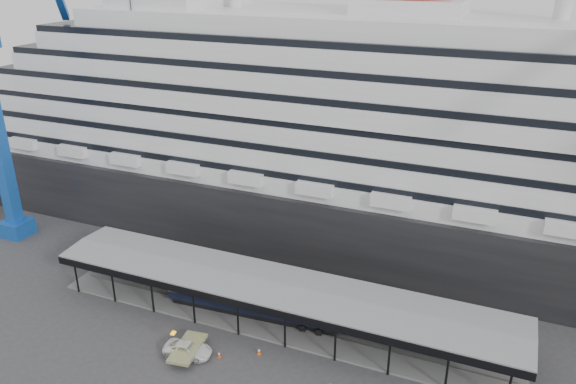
# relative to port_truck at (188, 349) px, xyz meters

# --- Properties ---
(ground) EXTENTS (200.00, 200.00, 0.00)m
(ground) POSITION_rel_port_truck_xyz_m (6.30, 4.37, -0.73)
(ground) COLOR #353538
(ground) RESTS_ON ground
(cruise_ship) EXTENTS (130.00, 30.00, 43.90)m
(cruise_ship) POSITION_rel_port_truck_xyz_m (6.34, 36.37, 17.62)
(cruise_ship) COLOR black
(cruise_ship) RESTS_ON ground
(platform_canopy) EXTENTS (56.00, 9.18, 5.30)m
(platform_canopy) POSITION_rel_port_truck_xyz_m (6.30, 9.37, 1.63)
(platform_canopy) COLOR slate
(platform_canopy) RESTS_ON ground
(crane_blue) EXTENTS (22.63, 19.19, 47.60)m
(crane_blue) POSITION_rel_port_truck_xyz_m (-38.82, 14.99, 19.22)
(crane_blue) COLOR #1752B3
(crane_blue) RESTS_ON ground
(port_truck) EXTENTS (5.55, 3.09, 1.47)m
(port_truck) POSITION_rel_port_truck_xyz_m (0.00, 0.00, 0.00)
(port_truck) COLOR white
(port_truck) RESTS_ON ground
(pullman_carriage) EXTENTS (21.83, 4.21, 21.30)m
(pullman_carriage) POSITION_rel_port_truck_xyz_m (3.38, 9.37, 1.86)
(pullman_carriage) COLOR black
(pullman_carriage) RESTS_ON ground
(traffic_cone_left) EXTENTS (0.45, 0.45, 0.74)m
(traffic_cone_left) POSITION_rel_port_truck_xyz_m (3.29, 0.94, -0.36)
(traffic_cone_left) COLOR #D44E0B
(traffic_cone_left) RESTS_ON ground
(traffic_cone_mid) EXTENTS (0.53, 0.53, 0.81)m
(traffic_cone_mid) POSITION_rel_port_truck_xyz_m (7.06, 3.06, -0.33)
(traffic_cone_mid) COLOR #ED580D
(traffic_cone_mid) RESTS_ON ground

